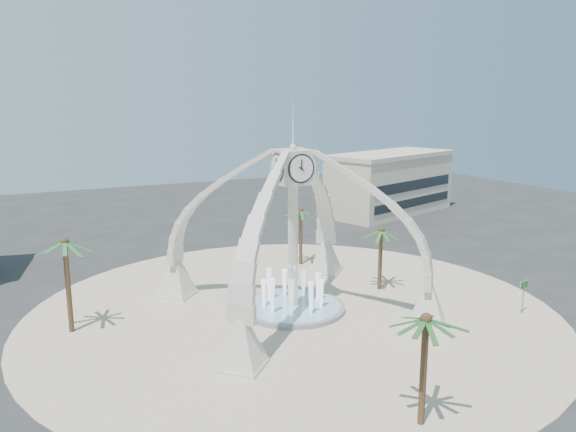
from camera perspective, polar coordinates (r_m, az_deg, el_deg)
name	(u,v)px	position (r m, az deg, el deg)	size (l,w,h in m)	color
ground	(293,310)	(43.57, 0.48, -9.56)	(140.00, 140.00, 0.00)	#282828
plaza	(293,310)	(43.56, 0.48, -9.53)	(40.00, 40.00, 0.06)	beige
clock_tower	(293,228)	(41.67, 0.50, -1.21)	(17.94, 17.94, 16.30)	beige
fountain	(293,307)	(43.47, 0.49, -9.21)	(8.00, 8.00, 3.62)	gray
building_ne	(390,183)	(81.26, 10.34, 3.35)	(21.87, 14.17, 8.60)	beige
palm_east	(381,231)	(47.35, 9.44, -1.51)	(4.56, 4.56, 5.88)	brown
palm_west	(65,243)	(40.57, -21.74, -2.58)	(4.80, 4.80, 7.19)	brown
palm_north	(301,211)	(53.91, 1.32, 0.49)	(4.15, 4.15, 6.07)	brown
palm_south	(426,321)	(27.99, 13.85, -10.28)	(4.16, 4.16, 6.25)	brown
street_sign	(524,289)	(45.65, 22.83, -6.87)	(1.01, 0.20, 2.77)	slate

